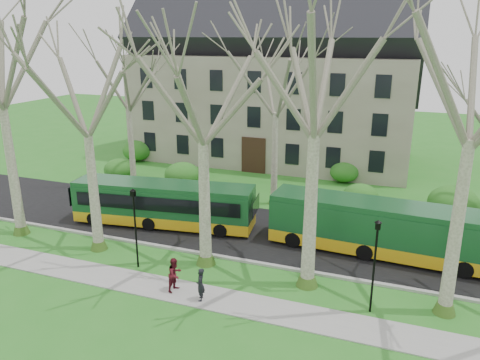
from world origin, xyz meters
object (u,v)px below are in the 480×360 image
Objects in this scene: bus_lead at (164,203)px; pedestrian_b at (175,274)px; bus_follow at (381,228)px; pedestrian_a at (200,285)px.

bus_lead reaches higher than pedestrian_b.
bus_follow reaches higher than bus_lead.
bus_lead is 9.53m from pedestrian_a.
pedestrian_a is at bearing -89.88° from pedestrian_b.
pedestrian_a is at bearing -58.39° from bus_lead.
bus_follow is 7.33× the size of pedestrian_b.
bus_follow is at bearing 117.91° from pedestrian_a.
bus_lead reaches higher than pedestrian_a.
bus_lead is 13.37m from bus_follow.
bus_lead is at bearing -159.90° from pedestrian_a.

